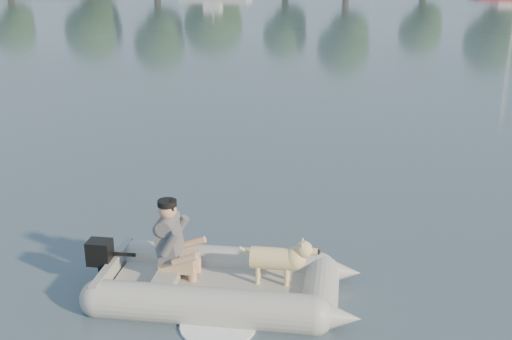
# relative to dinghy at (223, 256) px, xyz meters

# --- Properties ---
(water) EXTENTS (160.00, 160.00, 0.00)m
(water) POSITION_rel_dinghy_xyz_m (-0.07, 0.02, -0.50)
(water) COLOR slate
(water) RESTS_ON ground
(dinghy) EXTENTS (4.02, 2.69, 1.19)m
(dinghy) POSITION_rel_dinghy_xyz_m (0.00, 0.00, 0.00)
(dinghy) COLOR #9D9D98
(dinghy) RESTS_ON water
(man) EXTENTS (0.64, 0.56, 0.92)m
(man) POSITION_rel_dinghy_xyz_m (-0.59, 0.07, 0.16)
(man) COLOR #57585C
(man) RESTS_ON dinghy
(dog) EXTENTS (0.81, 0.32, 0.53)m
(dog) POSITION_rel_dinghy_xyz_m (0.55, 0.02, -0.06)
(dog) COLOR #D5B47B
(dog) RESTS_ON dinghy
(outboard_motor) EXTENTS (0.36, 0.26, 0.67)m
(outboard_motor) POSITION_rel_dinghy_xyz_m (-1.41, 0.07, -0.23)
(outboard_motor) COLOR black
(outboard_motor) RESTS_ON dinghy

